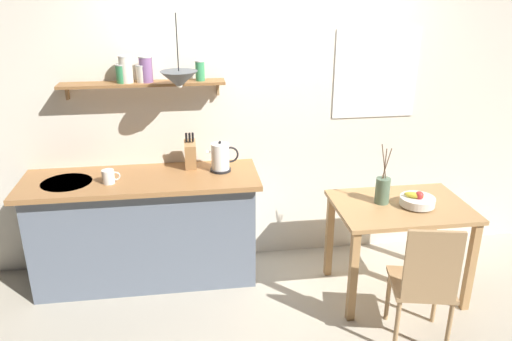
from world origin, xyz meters
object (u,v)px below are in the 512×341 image
at_px(dining_table, 400,219).
at_px(fruit_bowl, 417,200).
at_px(twig_vase, 383,190).
at_px(electric_kettle, 221,157).
at_px(dining_chair_near, 425,281).
at_px(coffee_mug_by_sink, 109,177).
at_px(pendant_lamp, 179,80).
at_px(knife_block, 190,154).

distance_m(dining_table, fruit_bowl, 0.21).
distance_m(dining_table, twig_vase, 0.27).
bearing_deg(electric_kettle, dining_table, -20.51).
distance_m(dining_chair_near, electric_kettle, 1.76).
distance_m(twig_vase, electric_kettle, 1.28).
height_order(electric_kettle, coffee_mug_by_sink, electric_kettle).
relative_size(dining_chair_near, coffee_mug_by_sink, 6.87).
distance_m(twig_vase, coffee_mug_by_sink, 2.07).
bearing_deg(electric_kettle, twig_vase, -20.35).
distance_m(electric_kettle, coffee_mug_by_sink, 0.87).
bearing_deg(pendant_lamp, dining_chair_near, -34.13).
height_order(knife_block, pendant_lamp, pendant_lamp).
xyz_separation_m(fruit_bowl, electric_kettle, (-1.43, 0.54, 0.22)).
xyz_separation_m(electric_kettle, pendant_lamp, (-0.29, -0.09, 0.65)).
bearing_deg(dining_table, fruit_bowl, -23.07).
relative_size(fruit_bowl, twig_vase, 0.56).
bearing_deg(twig_vase, coffee_mug_by_sink, 171.54).
xyz_separation_m(dining_chair_near, fruit_bowl, (0.18, 0.59, 0.30)).
relative_size(electric_kettle, pendant_lamp, 0.49).
bearing_deg(dining_table, electric_kettle, 159.49).
bearing_deg(knife_block, electric_kettle, -19.84).
xyz_separation_m(dining_chair_near, coffee_mug_by_sink, (-2.10, 0.99, 0.47)).
bearing_deg(dining_chair_near, knife_block, 140.71).
xyz_separation_m(fruit_bowl, pendant_lamp, (-1.72, 0.45, 0.87)).
height_order(dining_table, knife_block, knife_block).
bearing_deg(electric_kettle, coffee_mug_by_sink, -170.92).
distance_m(fruit_bowl, knife_block, 1.79).
bearing_deg(coffee_mug_by_sink, pendant_lamp, 5.18).
bearing_deg(dining_chair_near, coffee_mug_by_sink, 154.73).
distance_m(dining_chair_near, knife_block, 1.99).
bearing_deg(knife_block, pendant_lamp, -107.67).
distance_m(knife_block, coffee_mug_by_sink, 0.66).
distance_m(coffee_mug_by_sink, pendant_lamp, 0.91).
xyz_separation_m(fruit_bowl, knife_block, (-1.67, 0.63, 0.23)).
height_order(electric_kettle, pendant_lamp, pendant_lamp).
height_order(dining_table, pendant_lamp, pendant_lamp).
bearing_deg(dining_table, knife_block, 159.59).
height_order(fruit_bowl, coffee_mug_by_sink, coffee_mug_by_sink).
bearing_deg(electric_kettle, fruit_bowl, -20.70).
xyz_separation_m(fruit_bowl, coffee_mug_by_sink, (-2.28, 0.40, 0.16)).
relative_size(fruit_bowl, knife_block, 0.83).
bearing_deg(dining_chair_near, twig_vase, 94.81).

